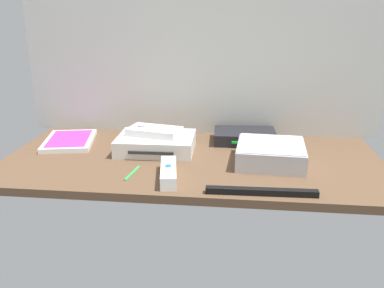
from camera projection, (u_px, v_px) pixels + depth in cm
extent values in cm
cube|color=brown|center=(192.00, 162.00, 111.63)|extent=(100.00, 48.00, 2.00)
cube|color=silver|center=(201.00, 30.00, 124.62)|extent=(110.00, 1.20, 64.00)
cube|color=white|center=(156.00, 143.00, 116.52)|extent=(21.38, 16.50, 4.40)
cube|color=#2D2D2D|center=(151.00, 153.00, 108.75)|extent=(12.01, 0.89, 0.80)
cube|color=silver|center=(271.00, 154.00, 107.03)|extent=(17.99, 17.99, 5.00)
cube|color=silver|center=(271.00, 144.00, 106.21)|extent=(17.27, 17.27, 0.30)
cube|color=white|center=(70.00, 141.00, 123.55)|extent=(17.20, 21.38, 1.40)
cube|color=#B233B2|center=(69.00, 138.00, 123.31)|extent=(14.26, 18.28, 0.16)
cube|color=black|center=(245.00, 136.00, 124.44)|extent=(18.52, 12.80, 3.40)
cube|color=#19D833|center=(246.00, 143.00, 118.56)|extent=(8.01, 0.76, 0.60)
cube|color=white|center=(168.00, 172.00, 97.67)|extent=(5.93, 15.19, 3.00)
cylinder|color=#387FDB|center=(168.00, 166.00, 97.14)|extent=(1.40, 1.40, 0.40)
cube|color=white|center=(155.00, 131.00, 116.47)|extent=(15.78, 10.89, 2.00)
cylinder|color=#99999E|center=(141.00, 126.00, 117.32)|extent=(2.38, 2.38, 0.40)
cube|color=black|center=(261.00, 192.00, 89.35)|extent=(24.04, 2.42, 1.40)
cylinder|color=green|center=(132.00, 172.00, 100.96)|extent=(1.91, 9.01, 0.70)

